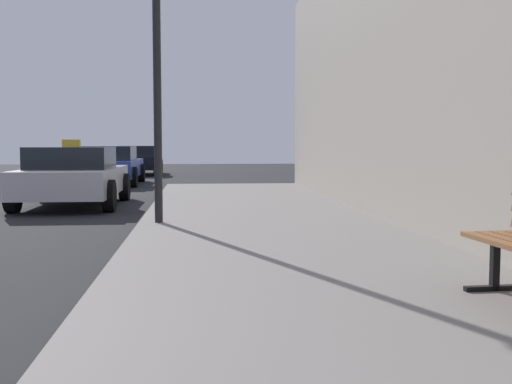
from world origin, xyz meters
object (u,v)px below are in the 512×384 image
Objects in this scene: car_black at (138,160)px; car_silver at (74,176)px; car_blue at (111,165)px; street_lamp at (157,28)px.

car_silver is at bearing -90.23° from car_black.
car_silver reaches higher than car_blue.
car_black is (0.26, 6.76, -0.00)m from car_blue.
car_black is (0.06, 13.99, -0.00)m from car_silver.
car_silver is 13.99m from car_black.
street_lamp reaches higher than car_silver.
car_blue is at bearing 91.58° from car_silver.
street_lamp reaches higher than car_blue.
street_lamp is 0.97× the size of car_blue.
car_blue is 1.06× the size of car_black.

